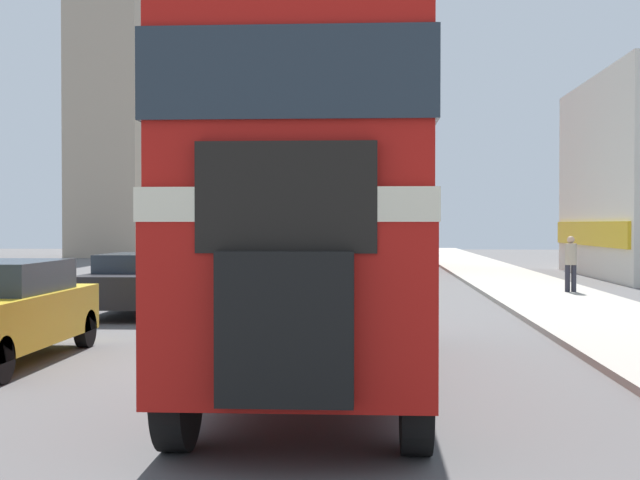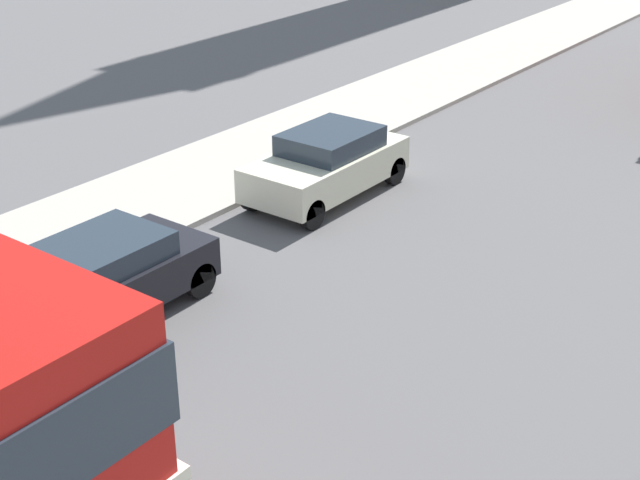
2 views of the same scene
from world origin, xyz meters
name	(u,v)px [view 1 (image 1 of 2)]	position (x,y,z in m)	size (l,w,h in m)	color
ground_plane	(252,366)	(0.00, 0.00, 0.00)	(120.00, 120.00, 0.00)	#565454
double_decker_bus	(320,196)	(1.08, -1.17, 2.46)	(2.50, 9.57, 4.11)	#B2140F
bus_distant	(378,214)	(2.02, 28.94, 2.56)	(2.49, 11.09, 4.28)	red
car_parked_near	(0,311)	(-3.84, 0.09, 0.79)	(1.69, 4.40, 1.53)	gold
car_parked_mid	(137,283)	(-3.68, 7.28, 0.74)	(1.76, 4.23, 1.40)	black
car_parked_far	(189,267)	(-3.85, 13.92, 0.77)	(1.79, 3.99, 1.49)	beige
pedestrian_walking	(571,260)	(7.52, 13.18, 1.04)	(0.33, 0.33, 1.62)	#282833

